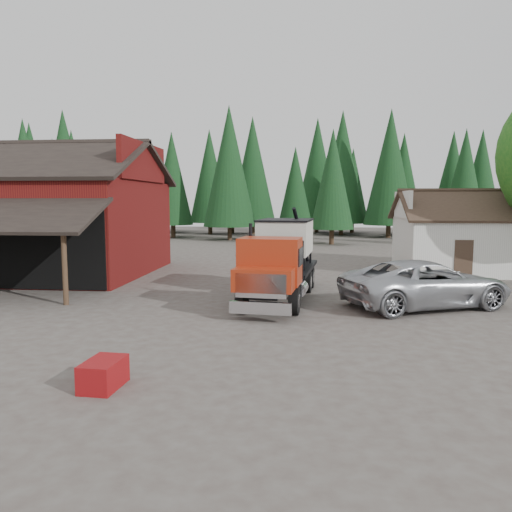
{
  "coord_description": "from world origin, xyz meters",
  "views": [
    {
      "loc": [
        3.42,
        -15.89,
        3.96
      ],
      "look_at": [
        1.57,
        3.51,
        1.8
      ],
      "focal_mm": 35.0,
      "sensor_mm": 36.0,
      "label": 1
    }
  ],
  "objects": [
    {
      "name": "ground",
      "position": [
        0.0,
        0.0,
        0.0
      ],
      "size": [
        120.0,
        120.0,
        0.0
      ],
      "primitive_type": "plane",
      "color": "#463C37",
      "rests_on": "ground"
    },
    {
      "name": "red_barn",
      "position": [
        -11.0,
        9.9,
        2.69
      ],
      "size": [
        12.8,
        13.63,
        7.18
      ],
      "color": "#5F150F",
      "rests_on": "ground"
    },
    {
      "name": "farmhouse",
      "position": [
        13.0,
        13.0,
        1.67
      ],
      "size": [
        8.6,
        6.42,
        4.65
      ],
      "color": "silver",
      "rests_on": "ground"
    },
    {
      "name": "conifer_backdrop",
      "position": [
        0.0,
        42.0,
        0.0
      ],
      "size": [
        76.0,
        16.0,
        16.0
      ],
      "primitive_type": null,
      "color": "#10321A",
      "rests_on": "ground"
    },
    {
      "name": "near_pine_a",
      "position": [
        -22.0,
        28.0,
        6.39
      ],
      "size": [
        4.4,
        4.4,
        11.4
      ],
      "color": "#382619",
      "rests_on": "ground"
    },
    {
      "name": "near_pine_b",
      "position": [
        6.0,
        30.0,
        5.89
      ],
      "size": [
        3.96,
        3.96,
        10.4
      ],
      "color": "#382619",
      "rests_on": "ground"
    },
    {
      "name": "near_pine_d",
      "position": [
        -4.0,
        34.0,
        7.39
      ],
      "size": [
        5.28,
        5.28,
        13.4
      ],
      "color": "#382619",
      "rests_on": "ground"
    },
    {
      "name": "feed_truck",
      "position": [
        2.52,
        4.02,
        1.72
      ],
      "size": [
        3.07,
        8.35,
        3.68
      ],
      "rotation": [
        0.0,
        0.0,
        -0.11
      ],
      "color": "black",
      "rests_on": "ground"
    },
    {
      "name": "silver_car",
      "position": [
        8.0,
        3.0,
        0.88
      ],
      "size": [
        6.98,
        5.1,
        1.76
      ],
      "primitive_type": "imported",
      "rotation": [
        0.0,
        0.0,
        1.96
      ],
      "color": "#B5B7BD",
      "rests_on": "ground"
    },
    {
      "name": "equip_box",
      "position": [
        -0.78,
        -6.0,
        0.3
      ],
      "size": [
        0.78,
        1.15,
        0.6
      ],
      "primitive_type": "cube",
      "rotation": [
        0.0,
        0.0,
        -0.07
      ],
      "color": "maroon",
      "rests_on": "ground"
    }
  ]
}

